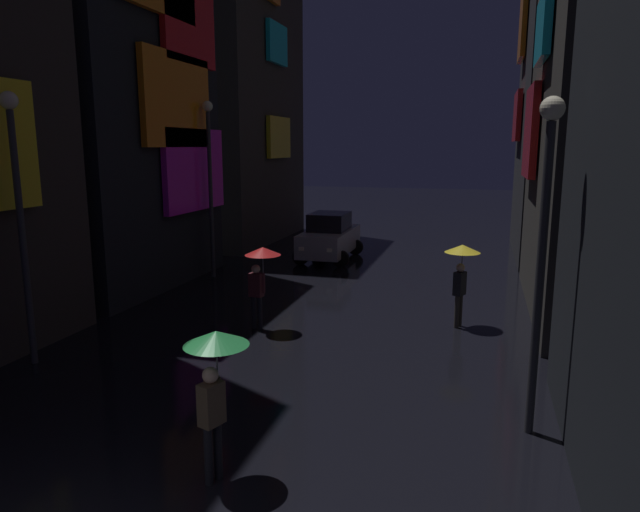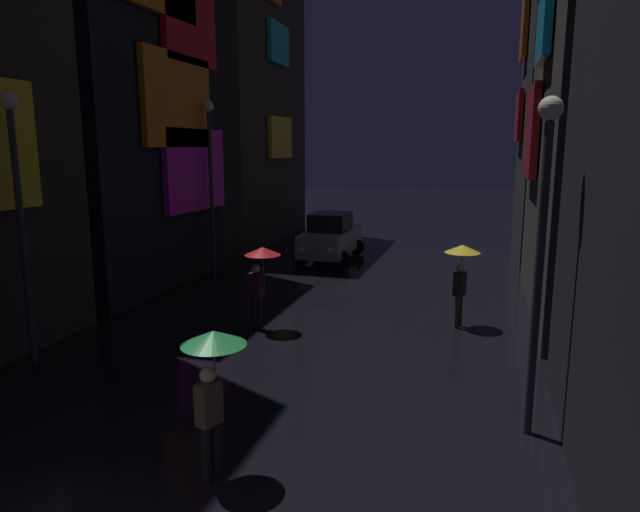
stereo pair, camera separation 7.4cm
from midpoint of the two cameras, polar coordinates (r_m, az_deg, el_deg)
building_left_mid at (r=20.08m, az=-20.17°, el=15.72°), size 4.25×7.10×12.94m
building_left_far at (r=28.73m, az=-8.51°, el=18.17°), size 4.25×8.57×16.51m
pedestrian_near_crossing_red at (r=14.28m, az=-6.10°, el=-0.88°), size 0.90×0.90×2.12m
pedestrian_far_right_yellow at (r=14.90m, az=13.83°, el=-0.64°), size 0.90×0.90×2.12m
pedestrian_foreground_right_green at (r=8.00m, az=-10.74°, el=-10.58°), size 0.90×0.90×2.12m
car_distant at (r=23.27m, az=0.86°, el=1.90°), size 2.26×4.15×1.92m
streetlamp_left_far at (r=20.20m, az=-11.06°, el=8.39°), size 0.36×0.36×6.08m
streetlamp_left_near at (r=13.18m, az=-28.07°, el=5.05°), size 0.36×0.36×5.65m
streetlamp_right_near at (r=9.29m, az=21.23°, el=2.48°), size 0.36×0.36×5.30m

